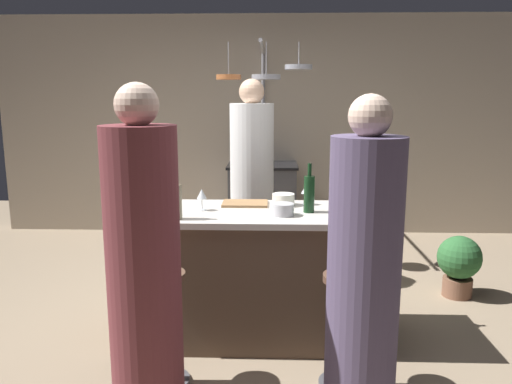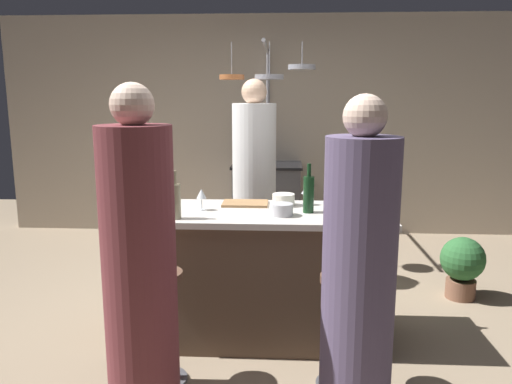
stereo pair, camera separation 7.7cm
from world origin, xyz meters
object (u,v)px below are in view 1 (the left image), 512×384
(guest_right, at_px, (363,282))
(wine_glass_by_chef, at_px, (144,189))
(wine_glass_near_right_guest, at_px, (202,195))
(mixing_bowl_ceramic, at_px, (283,200))
(mixing_bowl_wooden, at_px, (160,204))
(wine_glass_near_left_guest, at_px, (306,190))
(stove_range, at_px, (263,202))
(wine_bottle_red, at_px, (309,193))
(pepper_mill, at_px, (143,198))
(mixing_bowl_steel, at_px, (283,209))
(wine_bottle_green, at_px, (357,189))
(bar_stool_left, at_px, (164,323))
(cutting_board, at_px, (245,203))
(guest_left, at_px, (144,273))
(chef, at_px, (252,191))
(potted_plant, at_px, (459,262))
(wine_bottle_white, at_px, (176,201))
(bar_stool_right, at_px, (345,326))

(guest_right, relative_size, wine_glass_by_chef, 11.45)
(wine_glass_near_right_guest, bearing_deg, mixing_bowl_ceramic, 17.71)
(mixing_bowl_wooden, bearing_deg, wine_glass_near_left_guest, 9.39)
(stove_range, height_order, mixing_bowl_wooden, mixing_bowl_wooden)
(wine_bottle_red, relative_size, mixing_bowl_ceramic, 2.09)
(pepper_mill, distance_m, mixing_bowl_steel, 0.92)
(wine_bottle_green, bearing_deg, bar_stool_left, -146.80)
(cutting_board, bearing_deg, guest_left, -110.78)
(chef, distance_m, pepper_mill, 1.35)
(bar_stool_left, distance_m, wine_glass_near_left_guest, 1.35)
(guest_right, xyz_separation_m, wine_glass_near_left_guest, (-0.20, 1.19, 0.23))
(cutting_board, bearing_deg, potted_plant, 18.00)
(guest_right, relative_size, wine_bottle_green, 5.24)
(stove_range, relative_size, bar_stool_left, 1.31)
(pepper_mill, xyz_separation_m, mixing_bowl_wooden, (0.08, 0.14, -0.07))
(wine_bottle_green, bearing_deg, wine_glass_near_left_guest, 173.98)
(guest_left, height_order, wine_glass_by_chef, guest_left)
(guest_left, distance_m, pepper_mill, 0.91)
(potted_plant, bearing_deg, wine_bottle_red, -149.10)
(pepper_mill, xyz_separation_m, wine_bottle_white, (0.25, -0.15, 0.01))
(bar_stool_left, relative_size, wine_glass_near_right_guest, 4.66)
(wine_glass_near_right_guest, xyz_separation_m, wine_glass_by_chef, (-0.44, 0.21, 0.00))
(wine_glass_near_right_guest, relative_size, mixing_bowl_wooden, 0.83)
(bar_stool_right, height_order, wine_glass_near_left_guest, wine_glass_near_left_guest)
(bar_stool_right, relative_size, mixing_bowl_steel, 4.77)
(wine_glass_by_chef, bearing_deg, wine_glass_near_right_guest, -25.56)
(guest_right, xyz_separation_m, mixing_bowl_wooden, (-1.21, 1.02, 0.16))
(potted_plant, xyz_separation_m, wine_bottle_green, (-0.97, -0.59, 0.73))
(wine_bottle_green, distance_m, mixing_bowl_ceramic, 0.52)
(chef, distance_m, bar_stool_left, 1.80)
(chef, height_order, wine_glass_near_right_guest, chef)
(wine_glass_by_chef, bearing_deg, stove_range, 70.23)
(chef, bearing_deg, wine_glass_near_right_guest, -105.45)
(cutting_board, relative_size, wine_glass_by_chef, 2.19)
(cutting_board, xyz_separation_m, wine_glass_near_right_guest, (-0.28, -0.19, 0.10))
(bar_stool_right, xyz_separation_m, wine_glass_near_left_guest, (-0.18, 0.83, 0.63))
(cutting_board, height_order, wine_glass_near_right_guest, wine_glass_near_right_guest)
(cutting_board, bearing_deg, bar_stool_left, -117.75)
(bar_stool_right, distance_m, potted_plant, 1.79)
(cutting_board, distance_m, wine_bottle_white, 0.61)
(chef, relative_size, wine_glass_by_chef, 12.37)
(cutting_board, xyz_separation_m, wine_glass_near_left_guest, (0.43, 0.02, 0.10))
(wine_glass_by_chef, bearing_deg, mixing_bowl_wooden, -48.61)
(guest_right, height_order, bar_stool_left, guest_right)
(wine_bottle_green, xyz_separation_m, wine_glass_near_right_guest, (-1.06, -0.17, -0.02))
(cutting_board, relative_size, wine_glass_near_right_guest, 2.19)
(wine_glass_near_left_guest, height_order, mixing_bowl_steel, wine_glass_near_left_guest)
(wine_glass_by_chef, bearing_deg, pepper_mill, -77.37)
(guest_right, bearing_deg, bar_stool_right, 94.08)
(guest_right, xyz_separation_m, bar_stool_left, (-1.06, 0.36, -0.40))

